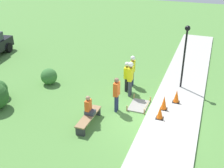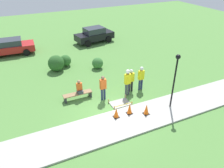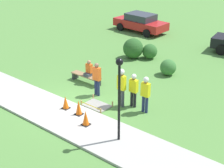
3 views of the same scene
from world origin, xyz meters
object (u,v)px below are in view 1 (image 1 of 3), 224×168
Objects in this scene: lamppost_near at (185,47)px; person_seated_on_bench at (89,107)px; traffic_cone_sidewalk_edge at (176,96)px; traffic_cone_near_patch at (160,113)px; worker_assistant at (130,75)px; worker_trainee at (132,68)px; traffic_cone_far_patch at (164,103)px; park_bench at (89,118)px; bystander_in_orange_shirt at (117,93)px; worker_supervisor at (127,74)px.

person_seated_on_bench is at bearing 144.44° from lamppost_near.
traffic_cone_near_patch is at bearing 164.69° from traffic_cone_sidewalk_edge.
worker_assistant is 1.22m from worker_trainee.
lamppost_near reaches higher than person_seated_on_bench.
traffic_cone_far_patch is 0.37× the size of park_bench.
bystander_in_orange_shirt is at bearing -32.06° from person_seated_on_bench.
traffic_cone_sidewalk_edge is (0.87, -0.46, -0.01)m from traffic_cone_far_patch.
traffic_cone_sidewalk_edge is (1.74, -0.48, 0.02)m from traffic_cone_near_patch.
traffic_cone_far_patch is 2.28m from worker_assistant.
worker_assistant is at bearing -18.20° from person_seated_on_bench.
traffic_cone_sidewalk_edge is 2.66m from lamppost_near.
traffic_cone_sidewalk_edge is 3.12m from bystander_in_orange_shirt.
worker_supervisor is at bearing 45.78° from traffic_cone_near_patch.
worker_supervisor is (1.36, 2.31, 0.55)m from traffic_cone_far_patch.
traffic_cone_sidewalk_edge is at bearing -15.31° from traffic_cone_near_patch.
lamppost_near is (1.29, -2.75, 1.41)m from worker_supervisor.
worker_supervisor is 0.49× the size of lamppost_near.
traffic_cone_near_patch is 2.20m from bystander_in_orange_shirt.
worker_trainee is (0.73, -0.10, 0.07)m from worker_supervisor.
worker_supervisor reaches higher than person_seated_on_bench.
person_seated_on_bench is 0.50× the size of worker_trainee.
worker_trainee reaches higher than traffic_cone_far_patch.
traffic_cone_near_patch is 0.35× the size of worker_trainee.
park_bench is 0.55× the size of lamppost_near.
lamppost_near is at bearing -54.06° from worker_assistant.
traffic_cone_far_patch is at bearing -51.92° from park_bench.
bystander_in_orange_shirt reaches higher than traffic_cone_far_patch.
lamppost_near is (3.52, -0.46, 1.99)m from traffic_cone_near_patch.
traffic_cone_near_patch is at bearing -132.20° from worker_assistant.
worker_supervisor is 0.95× the size of worker_trainee.
park_bench is (-1.41, 2.89, -0.09)m from traffic_cone_near_patch.
traffic_cone_sidewalk_edge is 2.54m from worker_assistant.
lamppost_near is (4.93, -3.35, 2.08)m from park_bench.
bystander_in_orange_shirt reaches higher than person_seated_on_bench.
worker_trainee is 0.52× the size of lamppost_near.
bystander_in_orange_shirt is at bearing 110.16° from traffic_cone_far_patch.
worker_supervisor reaches higher than traffic_cone_sidewalk_edge.
traffic_cone_sidewalk_edge is at bearing -114.68° from worker_trainee.
traffic_cone_sidewalk_edge is at bearing -100.11° from worker_supervisor.
lamppost_near is (1.75, -2.41, 1.23)m from worker_assistant.
worker_assistant is 1.10× the size of bystander_in_orange_shirt.
worker_supervisor is at bearing -9.39° from park_bench.
traffic_cone_sidewalk_edge is at bearing -48.99° from person_seated_on_bench.
bystander_in_orange_shirt is at bearing -27.46° from park_bench.
worker_assistant is at bearing -16.44° from park_bench.
lamppost_near is (4.75, -3.40, 1.61)m from person_seated_on_bench.
traffic_cone_far_patch is 1.04× the size of traffic_cone_sidewalk_edge.
worker_assistant is 1.08× the size of worker_trainee.
worker_supervisor is 2.15m from bystander_in_orange_shirt.
worker_trainee is at bearing -10.12° from person_seated_on_bench.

